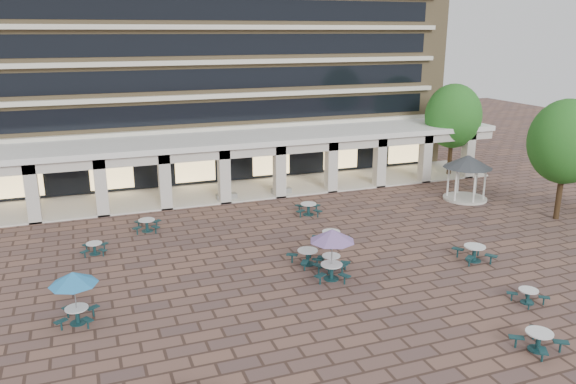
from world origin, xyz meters
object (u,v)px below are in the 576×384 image
Objects in this scene: planter_left at (226,194)px; planter_right at (281,187)px; picnic_table_2 at (539,339)px; gazebo at (468,167)px.

planter_right reaches higher than planter_left.
picnic_table_2 is 1.34× the size of planter_left.
gazebo reaches higher than picnic_table_2.
planter_left is at bearing 92.50° from picnic_table_2.
picnic_table_2 is 20.80m from gazebo.
planter_right is at bearing 82.56° from picnic_table_2.
planter_left reaches higher than picnic_table_2.
picnic_table_2 is at bearing -119.60° from gazebo.
picnic_table_2 is 1.34× the size of planter_right.
planter_left is (-16.65, 5.90, -2.03)m from gazebo.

